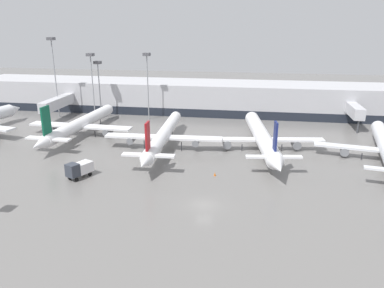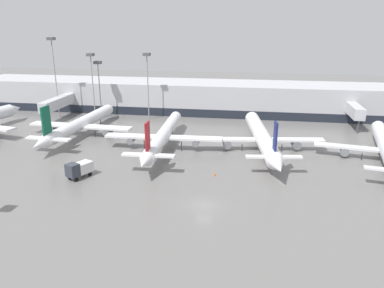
{
  "view_description": "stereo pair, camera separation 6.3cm",
  "coord_description": "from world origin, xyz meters",
  "px_view_note": "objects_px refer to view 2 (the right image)",
  "views": [
    {
      "loc": [
        6.26,
        -50.25,
        26.08
      ],
      "look_at": [
        -5.07,
        19.96,
        3.0
      ],
      "focal_mm": 35.0,
      "sensor_mm": 36.0,
      "label": 1
    },
    {
      "loc": [
        6.32,
        -50.24,
        26.08
      ],
      "look_at": [
        -5.07,
        19.96,
        3.0
      ],
      "focal_mm": 35.0,
      "sensor_mm": 36.0,
      "label": 2
    }
  ],
  "objects_px": {
    "parked_jet_1": "(262,137)",
    "apron_light_mast_3": "(53,57)",
    "parked_jet_5": "(163,135)",
    "apron_light_mast_5": "(147,67)",
    "apron_light_mast_2": "(98,72)",
    "service_truck_2": "(79,169)",
    "traffic_cone_0": "(215,174)",
    "parked_jet_0": "(80,124)",
    "traffic_cone_1": "(73,128)",
    "apron_light_mast_1": "(91,67)"
  },
  "relations": [
    {
      "from": "apron_light_mast_2",
      "to": "apron_light_mast_5",
      "type": "xyz_separation_m",
      "value": [
        14.18,
        0.01,
        1.66
      ]
    },
    {
      "from": "parked_jet_0",
      "to": "apron_light_mast_5",
      "type": "relative_size",
      "value": 2.08
    },
    {
      "from": "parked_jet_1",
      "to": "apron_light_mast_2",
      "type": "relative_size",
      "value": 2.48
    },
    {
      "from": "apron_light_mast_5",
      "to": "traffic_cone_1",
      "type": "bearing_deg",
      "value": -139.98
    },
    {
      "from": "parked_jet_1",
      "to": "parked_jet_5",
      "type": "relative_size",
      "value": 1.03
    },
    {
      "from": "apron_light_mast_2",
      "to": "traffic_cone_0",
      "type": "bearing_deg",
      "value": -46.13
    },
    {
      "from": "traffic_cone_0",
      "to": "parked_jet_0",
      "type": "bearing_deg",
      "value": 149.85
    },
    {
      "from": "parked_jet_5",
      "to": "apron_light_mast_1",
      "type": "distance_m",
      "value": 36.51
    },
    {
      "from": "parked_jet_0",
      "to": "apron_light_mast_2",
      "type": "distance_m",
      "value": 20.87
    },
    {
      "from": "service_truck_2",
      "to": "apron_light_mast_2",
      "type": "height_order",
      "value": "apron_light_mast_2"
    },
    {
      "from": "parked_jet_0",
      "to": "traffic_cone_1",
      "type": "height_order",
      "value": "parked_jet_0"
    },
    {
      "from": "service_truck_2",
      "to": "apron_light_mast_2",
      "type": "relative_size",
      "value": 0.32
    },
    {
      "from": "service_truck_2",
      "to": "apron_light_mast_5",
      "type": "bearing_deg",
      "value": -155.52
    },
    {
      "from": "parked_jet_1",
      "to": "traffic_cone_0",
      "type": "height_order",
      "value": "parked_jet_1"
    },
    {
      "from": "apron_light_mast_1",
      "to": "apron_light_mast_3",
      "type": "height_order",
      "value": "apron_light_mast_3"
    },
    {
      "from": "apron_light_mast_1",
      "to": "traffic_cone_1",
      "type": "bearing_deg",
      "value": -94.4
    },
    {
      "from": "parked_jet_1",
      "to": "parked_jet_5",
      "type": "xyz_separation_m",
      "value": [
        -20.91,
        -2.84,
        0.21
      ]
    },
    {
      "from": "parked_jet_0",
      "to": "apron_light_mast_2",
      "type": "relative_size",
      "value": 2.39
    },
    {
      "from": "service_truck_2",
      "to": "apron_light_mast_5",
      "type": "distance_m",
      "value": 44.83
    },
    {
      "from": "traffic_cone_1",
      "to": "apron_light_mast_1",
      "type": "distance_m",
      "value": 18.48
    },
    {
      "from": "parked_jet_5",
      "to": "apron_light_mast_5",
      "type": "distance_m",
      "value": 29.5
    },
    {
      "from": "parked_jet_0",
      "to": "apron_light_mast_5",
      "type": "height_order",
      "value": "apron_light_mast_5"
    },
    {
      "from": "service_truck_2",
      "to": "parked_jet_0",
      "type": "bearing_deg",
      "value": -129.86
    },
    {
      "from": "service_truck_2",
      "to": "apron_light_mast_3",
      "type": "relative_size",
      "value": 0.23
    },
    {
      "from": "parked_jet_0",
      "to": "traffic_cone_0",
      "type": "height_order",
      "value": "parked_jet_0"
    },
    {
      "from": "parked_jet_1",
      "to": "traffic_cone_1",
      "type": "distance_m",
      "value": 48.28
    },
    {
      "from": "traffic_cone_0",
      "to": "apron_light_mast_5",
      "type": "height_order",
      "value": "apron_light_mast_5"
    },
    {
      "from": "parked_jet_5",
      "to": "apron_light_mast_5",
      "type": "bearing_deg",
      "value": 19.88
    },
    {
      "from": "apron_light_mast_2",
      "to": "service_truck_2",
      "type": "bearing_deg",
      "value": -72.67
    },
    {
      "from": "apron_light_mast_2",
      "to": "apron_light_mast_5",
      "type": "relative_size",
      "value": 0.87
    },
    {
      "from": "parked_jet_1",
      "to": "parked_jet_0",
      "type": "bearing_deg",
      "value": 76.41
    },
    {
      "from": "apron_light_mast_2",
      "to": "apron_light_mast_3",
      "type": "bearing_deg",
      "value": -172.58
    },
    {
      "from": "parked_jet_1",
      "to": "apron_light_mast_3",
      "type": "bearing_deg",
      "value": 62.13
    },
    {
      "from": "parked_jet_1",
      "to": "service_truck_2",
      "type": "bearing_deg",
      "value": 114.77
    },
    {
      "from": "parked_jet_0",
      "to": "service_truck_2",
      "type": "relative_size",
      "value": 7.47
    },
    {
      "from": "parked_jet_0",
      "to": "traffic_cone_1",
      "type": "distance_m",
      "value": 6.58
    },
    {
      "from": "service_truck_2",
      "to": "apron_light_mast_3",
      "type": "xyz_separation_m",
      "value": [
        -25.66,
        41.34,
        15.5
      ]
    },
    {
      "from": "parked_jet_0",
      "to": "apron_light_mast_3",
      "type": "bearing_deg",
      "value": 43.85
    },
    {
      "from": "apron_light_mast_2",
      "to": "apron_light_mast_3",
      "type": "relative_size",
      "value": 0.72
    },
    {
      "from": "parked_jet_5",
      "to": "traffic_cone_0",
      "type": "height_order",
      "value": "parked_jet_5"
    },
    {
      "from": "service_truck_2",
      "to": "traffic_cone_0",
      "type": "distance_m",
      "value": 24.01
    },
    {
      "from": "parked_jet_0",
      "to": "parked_jet_5",
      "type": "distance_m",
      "value": 23.45
    },
    {
      "from": "traffic_cone_1",
      "to": "apron_light_mast_3",
      "type": "bearing_deg",
      "value": 130.05
    },
    {
      "from": "apron_light_mast_3",
      "to": "parked_jet_0",
      "type": "bearing_deg",
      "value": -49.2
    },
    {
      "from": "parked_jet_1",
      "to": "apron_light_mast_3",
      "type": "height_order",
      "value": "apron_light_mast_3"
    },
    {
      "from": "parked_jet_0",
      "to": "traffic_cone_0",
      "type": "bearing_deg",
      "value": -117.1
    },
    {
      "from": "apron_light_mast_1",
      "to": "apron_light_mast_3",
      "type": "relative_size",
      "value": 0.82
    },
    {
      "from": "traffic_cone_1",
      "to": "apron_light_mast_1",
      "type": "height_order",
      "value": "apron_light_mast_1"
    },
    {
      "from": "parked_jet_0",
      "to": "parked_jet_1",
      "type": "xyz_separation_m",
      "value": [
        43.27,
        -4.22,
        0.16
      ]
    },
    {
      "from": "parked_jet_1",
      "to": "apron_light_mast_1",
      "type": "distance_m",
      "value": 52.16
    }
  ]
}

